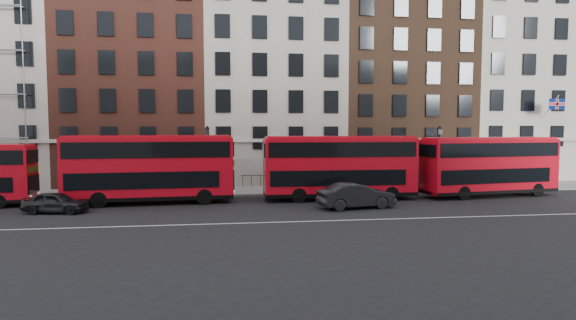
{
  "coord_description": "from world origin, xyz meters",
  "views": [
    {
      "loc": [
        -4.48,
        -26.68,
        5.24
      ],
      "look_at": [
        -0.19,
        5.0,
        3.0
      ],
      "focal_mm": 28.0,
      "sensor_mm": 36.0,
      "label": 1
    }
  ],
  "objects": [
    {
      "name": "bus_b",
      "position": [
        -9.84,
        5.49,
        2.56
      ],
      "size": [
        11.5,
        3.4,
        4.77
      ],
      "rotation": [
        0.0,
        0.0,
        0.06
      ],
      "color": "red",
      "rests_on": "ground"
    },
    {
      "name": "car_front",
      "position": [
        3.9,
        1.77,
        0.83
      ],
      "size": [
        5.29,
        2.61,
        1.67
      ],
      "primitive_type": "imported",
      "rotation": [
        0.0,
        0.0,
        1.74
      ],
      "color": "#232426",
      "rests_on": "ground"
    },
    {
      "name": "traffic_light",
      "position": [
        22.96,
        8.1,
        2.45
      ],
      "size": [
        0.25,
        0.45,
        3.27
      ],
      "color": "black",
      "rests_on": "pavement"
    },
    {
      "name": "pavement",
      "position": [
        0.0,
        10.5,
        0.07
      ],
      "size": [
        80.0,
        5.0,
        0.15
      ],
      "primitive_type": "cube",
      "color": "gray",
      "rests_on": "ground"
    },
    {
      "name": "bus_d",
      "position": [
        15.54,
        5.49,
        2.46
      ],
      "size": [
        11.14,
        4.05,
        4.58
      ],
      "rotation": [
        0.0,
        0.0,
        0.13
      ],
      "color": "red",
      "rests_on": "ground"
    },
    {
      "name": "car_rear",
      "position": [
        -15.08,
        2.61,
        0.66
      ],
      "size": [
        4.1,
        2.18,
        1.33
      ],
      "primitive_type": "imported",
      "rotation": [
        0.0,
        0.0,
        1.41
      ],
      "color": "black",
      "rests_on": "ground"
    },
    {
      "name": "lamp_post_right",
      "position": [
        13.18,
        8.95,
        3.08
      ],
      "size": [
        0.44,
        0.44,
        5.33
      ],
      "color": "black",
      "rests_on": "pavement"
    },
    {
      "name": "bus_c",
      "position": [
        3.65,
        5.49,
        2.52
      ],
      "size": [
        11.21,
        2.85,
        4.69
      ],
      "rotation": [
        0.0,
        0.0,
        -0.01
      ],
      "color": "red",
      "rests_on": "ground"
    },
    {
      "name": "kerb",
      "position": [
        0.0,
        8.0,
        0.08
      ],
      "size": [
        80.0,
        0.3,
        0.16
      ],
      "primitive_type": "cube",
      "color": "gray",
      "rests_on": "ground"
    },
    {
      "name": "iron_railings",
      "position": [
        0.0,
        12.7,
        0.65
      ],
      "size": [
        6.6,
        0.06,
        1.0
      ],
      "primitive_type": null,
      "color": "black",
      "rests_on": "pavement"
    },
    {
      "name": "building_terrace",
      "position": [
        -0.31,
        17.88,
        10.24
      ],
      "size": [
        64.0,
        11.95,
        22.0
      ],
      "color": "#B5AC9D",
      "rests_on": "ground"
    },
    {
      "name": "lamp_post_left",
      "position": [
        -6.01,
        8.56,
        3.08
      ],
      "size": [
        0.44,
        0.44,
        5.33
      ],
      "color": "black",
      "rests_on": "pavement"
    },
    {
      "name": "road_centre_line",
      "position": [
        0.0,
        -2.0,
        0.01
      ],
      "size": [
        70.0,
        0.12,
        0.01
      ],
      "primitive_type": "cube",
      "color": "white",
      "rests_on": "ground"
    },
    {
      "name": "ground",
      "position": [
        0.0,
        0.0,
        0.0
      ],
      "size": [
        120.0,
        120.0,
        0.0
      ],
      "primitive_type": "plane",
      "color": "black",
      "rests_on": "ground"
    }
  ]
}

